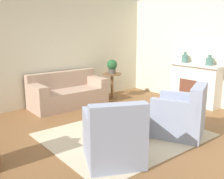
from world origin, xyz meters
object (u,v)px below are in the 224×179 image
object	(u,v)px
ottoman_table	(128,120)
side_table	(112,82)
armchair_right	(181,116)
vase_mantel_far	(209,61)
couch	(68,94)
armchair_left	(114,139)
potted_plant_on_side_table	(112,66)
vase_mantel_near	(185,58)

from	to	relation	value
ottoman_table	side_table	distance (m)	2.70
armchair_right	vase_mantel_far	distance (m)	2.25
couch	vase_mantel_far	xyz separation A→B (m)	(2.64, -2.30, 0.85)
armchair_left	potted_plant_on_side_table	distance (m)	3.74
armchair_left	armchair_right	bearing A→B (deg)	0.00
couch	vase_mantel_far	bearing A→B (deg)	-41.03
armchair_left	vase_mantel_far	size ratio (longest dim) A/B	4.40
armchair_left	ottoman_table	xyz separation A→B (m)	(0.86, 0.63, -0.09)
couch	armchair_left	bearing A→B (deg)	-107.31
vase_mantel_near	armchair_right	bearing A→B (deg)	-144.32
ottoman_table	potted_plant_on_side_table	distance (m)	2.77
side_table	vase_mantel_near	distance (m)	2.08
vase_mantel_near	vase_mantel_far	xyz separation A→B (m)	(-0.00, -0.71, -0.01)
ottoman_table	potted_plant_on_side_table	world-z (taller)	potted_plant_on_side_table
armchair_left	potted_plant_on_side_table	bearing A→B (deg)	51.53
vase_mantel_near	couch	bearing A→B (deg)	149.04
potted_plant_on_side_table	armchair_left	bearing A→B (deg)	-128.47
armchair_right	armchair_left	bearing A→B (deg)	180.00
potted_plant_on_side_table	vase_mantel_far	bearing A→B (deg)	-59.69
side_table	armchair_right	bearing A→B (deg)	-103.53
vase_mantel_far	ottoman_table	bearing A→B (deg)	-178.35
armchair_left	vase_mantel_near	bearing A→B (deg)	21.63
armchair_left	potted_plant_on_side_table	world-z (taller)	potted_plant_on_side_table
armchair_left	potted_plant_on_side_table	size ratio (longest dim) A/B	2.86
armchair_right	side_table	size ratio (longest dim) A/B	1.58
couch	vase_mantel_far	world-z (taller)	vase_mantel_far
side_table	potted_plant_on_side_table	bearing A→B (deg)	0.00
vase_mantel_near	vase_mantel_far	distance (m)	0.71
couch	vase_mantel_far	size ratio (longest dim) A/B	7.49
couch	armchair_left	world-z (taller)	armchair_left
side_table	potted_plant_on_side_table	size ratio (longest dim) A/B	1.81
armchair_right	vase_mantel_far	size ratio (longest dim) A/B	4.40
armchair_right	potted_plant_on_side_table	distance (m)	3.03
couch	armchair_left	size ratio (longest dim) A/B	1.70
armchair_right	ottoman_table	world-z (taller)	armchair_right
couch	side_table	distance (m)	1.38
couch	ottoman_table	xyz separation A→B (m)	(-0.08, -2.38, -0.04)
couch	potted_plant_on_side_table	world-z (taller)	potted_plant_on_side_table
ottoman_table	vase_mantel_near	xyz separation A→B (m)	(2.73, 0.79, 0.90)
vase_mantel_far	potted_plant_on_side_table	world-z (taller)	vase_mantel_far
potted_plant_on_side_table	couch	bearing A→B (deg)	175.35
ottoman_table	vase_mantel_far	world-z (taller)	vase_mantel_far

